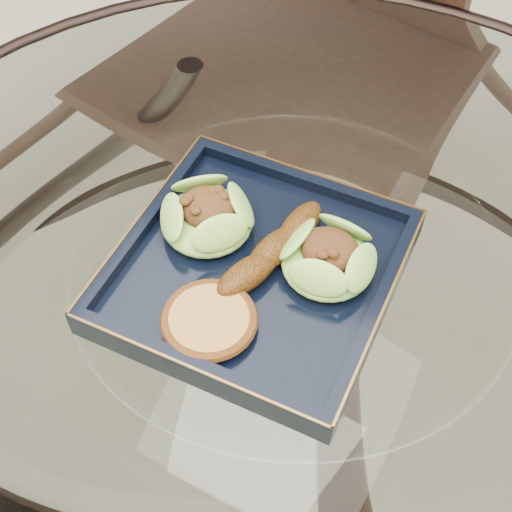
% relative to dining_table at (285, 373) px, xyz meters
% --- Properties ---
extents(dining_table, '(1.13, 1.13, 0.77)m').
position_rel_dining_table_xyz_m(dining_table, '(0.00, 0.00, 0.00)').
color(dining_table, white).
rests_on(dining_table, ground).
extents(dining_chair, '(0.44, 0.44, 0.88)m').
position_rel_dining_table_xyz_m(dining_chair, '(-0.18, 0.49, -0.11)').
color(dining_chair, black).
rests_on(dining_chair, ground).
extents(navy_plate, '(0.28, 0.28, 0.02)m').
position_rel_dining_table_xyz_m(navy_plate, '(-0.04, 0.00, 0.17)').
color(navy_plate, black).
rests_on(navy_plate, dining_table).
extents(lettuce_wrap_left, '(0.12, 0.12, 0.03)m').
position_rel_dining_table_xyz_m(lettuce_wrap_left, '(-0.11, 0.02, 0.20)').
color(lettuce_wrap_left, '#5A8F29').
rests_on(lettuce_wrap_left, navy_plate).
extents(lettuce_wrap_right, '(0.12, 0.12, 0.03)m').
position_rel_dining_table_xyz_m(lettuce_wrap_right, '(0.03, 0.03, 0.20)').
color(lettuce_wrap_right, '#59992C').
rests_on(lettuce_wrap_right, navy_plate).
extents(roasted_plantain, '(0.07, 0.15, 0.03)m').
position_rel_dining_table_xyz_m(roasted_plantain, '(-0.03, 0.02, 0.20)').
color(roasted_plantain, '#5B3009').
rests_on(roasted_plantain, navy_plate).
extents(crumb_patty, '(0.09, 0.09, 0.02)m').
position_rel_dining_table_xyz_m(crumb_patty, '(-0.05, -0.08, 0.19)').
color(crumb_patty, '#BA823E').
rests_on(crumb_patty, navy_plate).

